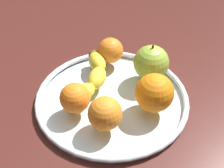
{
  "coord_description": "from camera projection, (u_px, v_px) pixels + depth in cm",
  "views": [
    {
      "loc": [
        -40.04,
        -17.41,
        43.43
      ],
      "look_at": [
        0.0,
        0.0,
        4.8
      ],
      "focal_mm": 44.72,
      "sensor_mm": 36.0,
      "label": 1
    }
  ],
  "objects": [
    {
      "name": "ground_plane",
      "position": [
        112.0,
        107.0,
        0.63
      ],
      "size": [
        147.33,
        147.33,
        4.0
      ],
      "primitive_type": "cube",
      "color": "#481F1A"
    },
    {
      "name": "fruit_bowl",
      "position": [
        112.0,
        97.0,
        0.61
      ],
      "size": [
        33.16,
        33.16,
        1.8
      ],
      "color": "silver",
      "rests_on": "ground_plane"
    },
    {
      "name": "banana",
      "position": [
        92.0,
        76.0,
        0.62
      ],
      "size": [
        18.7,
        8.54,
        3.75
      ],
      "rotation": [
        0.0,
        0.0,
        0.16
      ],
      "color": "gold",
      "rests_on": "fruit_bowl"
    },
    {
      "name": "apple",
      "position": [
        151.0,
        63.0,
        0.62
      ],
      "size": [
        8.0,
        8.0,
        8.8
      ],
      "color": "#8FB238",
      "rests_on": "fruit_bowl"
    },
    {
      "name": "orange_back_right",
      "position": [
        154.0,
        94.0,
        0.55
      ],
      "size": [
        7.81,
        7.81,
        7.81
      ],
      "primitive_type": "sphere",
      "color": "orange",
      "rests_on": "fruit_bowl"
    },
    {
      "name": "orange_center",
      "position": [
        110.0,
        51.0,
        0.67
      ],
      "size": [
        6.21,
        6.21,
        6.21
      ],
      "primitive_type": "sphere",
      "color": "orange",
      "rests_on": "fruit_bowl"
    },
    {
      "name": "orange_front_right",
      "position": [
        75.0,
        98.0,
        0.55
      ],
      "size": [
        6.13,
        6.13,
        6.13
      ],
      "primitive_type": "sphere",
      "color": "orange",
      "rests_on": "fruit_bowl"
    },
    {
      "name": "orange_back_left",
      "position": [
        105.0,
        113.0,
        0.52
      ],
      "size": [
        6.55,
        6.55,
        6.55
      ],
      "primitive_type": "sphere",
      "color": "orange",
      "rests_on": "fruit_bowl"
    }
  ]
}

